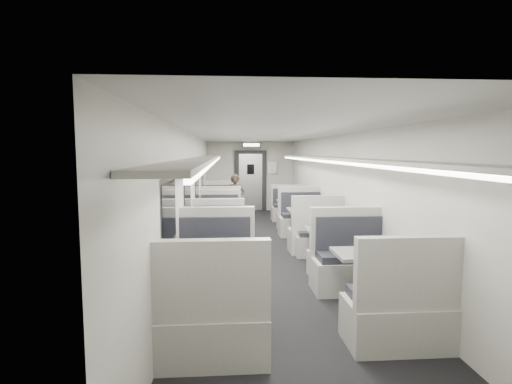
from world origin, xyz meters
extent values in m
cube|color=black|center=(0.00, 0.00, -0.06)|extent=(3.00, 12.00, 0.12)
cube|color=silver|center=(0.00, 0.00, 2.46)|extent=(3.00, 12.00, 0.12)
cube|color=beige|center=(0.00, 6.06, 1.20)|extent=(3.00, 0.12, 2.40)
cube|color=beige|center=(0.00, -6.06, 1.20)|extent=(3.00, 0.12, 2.40)
cube|color=beige|center=(-1.56, 0.00, 1.20)|extent=(0.12, 12.00, 2.40)
cube|color=beige|center=(1.56, 0.00, 1.20)|extent=(0.12, 12.00, 2.40)
cube|color=#B4B2A9|center=(-1.00, 2.61, 0.23)|extent=(1.08, 0.60, 0.46)
cube|color=black|center=(-1.00, 2.64, 0.51)|extent=(0.95, 0.48, 0.10)
cube|color=#B4B2A9|center=(-1.00, 2.39, 0.81)|extent=(1.08, 0.12, 0.71)
cube|color=#B4B2A9|center=(-1.00, 4.20, 0.23)|extent=(1.08, 0.60, 0.46)
cube|color=black|center=(-1.00, 4.17, 0.51)|extent=(0.95, 0.48, 0.10)
cube|color=#B4B2A9|center=(-1.00, 4.41, 0.81)|extent=(1.08, 0.12, 0.71)
cylinder|color=silver|center=(-1.00, 3.40, 0.35)|extent=(0.10, 0.10, 0.70)
cylinder|color=silver|center=(-1.00, 3.40, 0.02)|extent=(0.37, 0.37, 0.03)
cube|color=gray|center=(-1.00, 3.40, 0.74)|extent=(0.89, 0.61, 0.04)
cube|color=#B4B2A9|center=(-1.00, 0.36, 0.22)|extent=(1.03, 0.57, 0.44)
cube|color=black|center=(-1.00, 0.39, 0.49)|extent=(0.91, 0.46, 0.10)
cube|color=#B4B2A9|center=(-1.00, 0.15, 0.78)|extent=(1.03, 0.12, 0.68)
cube|color=#B4B2A9|center=(-1.00, 1.87, 0.22)|extent=(1.03, 0.57, 0.44)
cube|color=black|center=(-1.00, 1.84, 0.49)|extent=(0.91, 0.46, 0.10)
cube|color=#B4B2A9|center=(-1.00, 2.08, 0.78)|extent=(1.03, 0.12, 0.68)
cylinder|color=silver|center=(-1.00, 1.12, 0.33)|extent=(0.10, 0.10, 0.67)
cylinder|color=silver|center=(-1.00, 1.12, 0.01)|extent=(0.35, 0.35, 0.03)
cube|color=gray|center=(-1.00, 1.12, 0.71)|extent=(0.85, 0.58, 0.04)
cube|color=#B4B2A9|center=(-1.00, -1.82, 0.22)|extent=(1.04, 0.58, 0.44)
cube|color=black|center=(-1.00, -1.79, 0.49)|extent=(0.93, 0.46, 0.10)
cube|color=#B4B2A9|center=(-1.00, -2.03, 0.79)|extent=(1.04, 0.12, 0.69)
cube|color=#B4B2A9|center=(-1.00, -0.28, 0.22)|extent=(1.04, 0.58, 0.44)
cube|color=black|center=(-1.00, -0.31, 0.49)|extent=(0.93, 0.46, 0.10)
cube|color=#B4B2A9|center=(-1.00, -0.07, 0.79)|extent=(1.04, 0.12, 0.69)
cylinder|color=silver|center=(-1.00, -1.05, 0.34)|extent=(0.10, 0.10, 0.68)
cylinder|color=silver|center=(-1.00, -1.05, 0.01)|extent=(0.35, 0.35, 0.03)
cube|color=gray|center=(-1.00, -1.05, 0.72)|extent=(0.87, 0.59, 0.04)
cube|color=#B4B2A9|center=(-1.00, -4.05, 0.25)|extent=(1.16, 0.65, 0.49)
cube|color=black|center=(-1.00, -4.02, 0.55)|extent=(1.03, 0.51, 0.11)
cube|color=#B4B2A9|center=(-1.00, -4.29, 0.88)|extent=(1.16, 0.13, 0.77)
cube|color=#B4B2A9|center=(-1.00, -2.35, 0.25)|extent=(1.16, 0.65, 0.49)
cube|color=black|center=(-1.00, -2.38, 0.55)|extent=(1.03, 0.51, 0.11)
cube|color=#B4B2A9|center=(-1.00, -2.11, 0.88)|extent=(1.16, 0.13, 0.77)
cylinder|color=silver|center=(-1.00, -3.20, 0.38)|extent=(0.11, 0.11, 0.75)
cylinder|color=silver|center=(-1.00, -3.20, 0.02)|extent=(0.39, 0.39, 0.03)
cube|color=gray|center=(-1.00, -3.20, 0.80)|extent=(0.96, 0.66, 0.04)
cube|color=#B4B2A9|center=(1.00, 2.44, 0.21)|extent=(0.98, 0.55, 0.42)
cube|color=black|center=(1.00, 2.46, 0.46)|extent=(0.87, 0.43, 0.09)
cube|color=#B4B2A9|center=(1.00, 2.24, 0.74)|extent=(0.98, 0.11, 0.65)
cube|color=#B4B2A9|center=(1.00, 3.88, 0.21)|extent=(0.98, 0.55, 0.42)
cube|color=black|center=(1.00, 3.85, 0.46)|extent=(0.87, 0.43, 0.09)
cube|color=#B4B2A9|center=(1.00, 4.08, 0.74)|extent=(0.98, 0.11, 0.65)
cylinder|color=silver|center=(1.00, 3.16, 0.32)|extent=(0.09, 0.09, 0.64)
cylinder|color=silver|center=(1.00, 3.16, 0.01)|extent=(0.33, 0.33, 0.03)
cube|color=gray|center=(1.00, 3.16, 0.68)|extent=(0.81, 0.55, 0.04)
cube|color=#B4B2A9|center=(1.00, 0.07, 0.23)|extent=(1.10, 0.61, 0.47)
cube|color=black|center=(1.00, 0.10, 0.52)|extent=(0.97, 0.49, 0.10)
cube|color=#B4B2A9|center=(1.00, -0.15, 0.83)|extent=(1.10, 0.12, 0.72)
cube|color=#B4B2A9|center=(1.00, 1.69, 0.23)|extent=(1.10, 0.61, 0.47)
cube|color=black|center=(1.00, 1.66, 0.52)|extent=(0.97, 0.49, 0.10)
cube|color=#B4B2A9|center=(1.00, 1.91, 0.83)|extent=(1.10, 0.12, 0.72)
cylinder|color=silver|center=(1.00, 0.88, 0.36)|extent=(0.10, 0.10, 0.71)
cylinder|color=silver|center=(1.00, 0.88, 0.02)|extent=(0.37, 0.37, 0.03)
cube|color=gray|center=(1.00, 0.88, 0.76)|extent=(0.91, 0.62, 0.04)
cube|color=#B4B2A9|center=(1.00, -1.60, 0.20)|extent=(0.96, 0.53, 0.41)
cube|color=black|center=(1.00, -1.57, 0.45)|extent=(0.85, 0.42, 0.09)
cube|color=#B4B2A9|center=(1.00, -1.79, 0.72)|extent=(0.96, 0.11, 0.63)
cube|color=#B4B2A9|center=(1.00, -0.19, 0.20)|extent=(0.96, 0.53, 0.41)
cube|color=black|center=(1.00, -0.21, 0.45)|extent=(0.85, 0.42, 0.09)
cube|color=#B4B2A9|center=(1.00, 0.01, 0.72)|extent=(0.96, 0.11, 0.63)
cylinder|color=silver|center=(1.00, -0.89, 0.31)|extent=(0.09, 0.09, 0.62)
cylinder|color=silver|center=(1.00, -0.89, 0.01)|extent=(0.33, 0.33, 0.03)
cube|color=gray|center=(1.00, -0.89, 0.66)|extent=(0.79, 0.54, 0.04)
cube|color=#B4B2A9|center=(1.00, -3.91, 0.24)|extent=(1.13, 0.63, 0.48)
cube|color=black|center=(1.00, -3.88, 0.53)|extent=(1.00, 0.50, 0.11)
cube|color=#B4B2A9|center=(1.00, -4.14, 0.85)|extent=(1.13, 0.13, 0.75)
cube|color=#B4B2A9|center=(1.00, -2.25, 0.24)|extent=(1.13, 0.63, 0.48)
cube|color=black|center=(1.00, -2.28, 0.53)|extent=(1.00, 0.50, 0.11)
cube|color=#B4B2A9|center=(1.00, -2.02, 0.85)|extent=(1.13, 0.13, 0.75)
cylinder|color=silver|center=(1.00, -3.08, 0.37)|extent=(0.11, 0.11, 0.73)
cylinder|color=silver|center=(1.00, -3.08, 0.02)|extent=(0.38, 0.38, 0.03)
cube|color=gray|center=(1.00, -3.08, 0.78)|extent=(0.94, 0.64, 0.04)
imported|color=black|center=(-0.59, 3.27, 0.72)|extent=(0.57, 0.42, 1.43)
cube|color=black|center=(-1.49, 3.40, 1.35)|extent=(0.02, 1.18, 0.84)
cube|color=black|center=(-1.49, 1.20, 1.35)|extent=(0.02, 1.18, 0.84)
cube|color=black|center=(-1.49, -1.00, 1.35)|extent=(0.02, 1.18, 0.84)
cube|color=black|center=(-1.49, -3.20, 1.35)|extent=(0.02, 1.18, 0.84)
cube|color=#B4B2A9|center=(-1.26, -0.30, 1.92)|extent=(0.46, 10.40, 0.05)
cube|color=white|center=(-1.06, -0.30, 1.87)|extent=(0.05, 10.20, 0.04)
cube|color=#B4B2A9|center=(1.26, -0.30, 1.92)|extent=(0.46, 10.40, 0.05)
cube|color=white|center=(1.06, -0.30, 1.87)|extent=(0.05, 10.20, 0.04)
cube|color=black|center=(0.00, 5.94, 1.05)|extent=(1.10, 0.10, 2.10)
cube|color=silver|center=(0.00, 5.91, 1.00)|extent=(0.80, 0.05, 1.95)
cube|color=black|center=(0.00, 5.87, 1.45)|extent=(0.25, 0.02, 0.35)
cube|color=black|center=(0.00, 5.45, 2.28)|extent=(0.62, 0.10, 0.16)
cube|color=white|center=(0.00, 5.39, 2.28)|extent=(0.54, 0.02, 0.10)
cube|color=silver|center=(0.75, 5.92, 1.50)|extent=(0.32, 0.02, 0.40)
camera|label=1|loc=(-0.82, -7.87, 2.06)|focal=28.00mm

